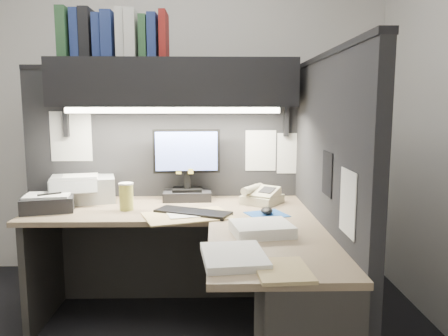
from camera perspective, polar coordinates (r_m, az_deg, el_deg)
The scene contains 20 objects.
wall_back at distance 3.62m, azimuth -7.35°, elevation 7.95°, with size 3.50×0.04×2.70m, color silver.
partition_back at distance 3.10m, azimuth -7.72°, elevation -2.29°, with size 1.90×0.06×1.60m, color black.
partition_right at distance 2.42m, azimuth 13.14°, elevation -5.37°, with size 0.06×1.50×1.60m, color black.
desk at distance 2.29m, azimuth -0.04°, elevation -15.38°, with size 1.70×1.53×0.73m.
overhead_shelf at distance 2.87m, azimuth -6.48°, elevation 10.93°, with size 1.55×0.34×0.30m, color black.
task_light_tube at distance 2.73m, azimuth -6.70°, elevation 7.50°, with size 0.04×0.04×1.32m, color white.
monitor at distance 2.91m, azimuth -4.86°, elevation -0.53°, with size 0.44×0.21×0.48m.
keyboard at distance 2.56m, azimuth -4.09°, elevation -5.82°, with size 0.45×0.15×0.02m, color black.
mousepad at distance 2.56m, azimuth 5.61°, elevation -6.05°, with size 0.21×0.19×0.00m, color #1A4792.
mouse at distance 2.55m, azimuth 5.60°, elevation -5.57°, with size 0.07×0.11×0.04m, color black.
telephone at distance 2.84m, azimuth 5.01°, elevation -3.75°, with size 0.21×0.22×0.09m, color #B2AA89.
coffee_cup at distance 2.71m, azimuth -12.64°, elevation -3.76°, with size 0.08×0.08×0.16m, color #D0C353.
printer at distance 3.06m, azimuth -17.93°, elevation -2.57°, with size 0.40×0.34×0.16m, color #9CA0A2.
notebook_stack at distance 2.84m, azimuth -21.99°, elevation -4.30°, with size 0.30×0.25×0.09m, color black.
open_folder at distance 2.51m, azimuth -4.79°, elevation -6.25°, with size 0.48×0.31×0.01m, color tan.
paper_stack_a at distance 2.18m, azimuth 4.94°, elevation -7.90°, with size 0.28×0.24×0.05m, color white.
paper_stack_b at distance 1.82m, azimuth 1.29°, elevation -11.48°, with size 0.25×0.31×0.03m, color white.
manila_stack at distance 1.72m, azimuth 7.66°, elevation -13.13°, with size 0.20×0.26×0.01m, color tan.
binder_row at distance 2.96m, azimuth -14.29°, elevation 16.40°, with size 0.67×0.25×0.31m.
pinned_papers at distance 2.68m, azimuth -0.37°, elevation 1.64°, with size 1.76×1.31×0.51m.
Camera 1 is at (0.38, -2.10, 1.36)m, focal length 35.00 mm.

